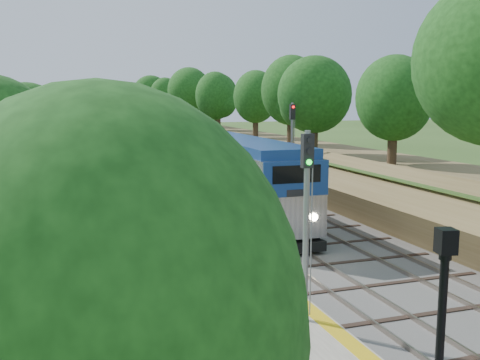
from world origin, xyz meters
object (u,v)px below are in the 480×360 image
object	(u,v)px
station_building	(2,144)
signal_farside	(292,140)
train	(137,136)
signal_gantry	(164,120)
signal_platform	(306,206)
lamppost_far	(197,191)

from	to	relation	value
station_building	signal_farside	world-z (taller)	station_building
train	signal_farside	xyz separation A→B (m)	(6.20, -38.01, 1.94)
signal_farside	signal_gantry	bearing A→B (deg)	96.84
station_building	signal_farside	distance (m)	21.10
station_building	signal_gantry	size ratio (longest dim) A/B	1.02
signal_platform	station_building	bearing A→B (deg)	111.87
train	signal_platform	xyz separation A→B (m)	(-2.90, -59.55, 1.63)
station_building	signal_platform	bearing A→B (deg)	-68.13
lamppost_far	station_building	bearing A→B (deg)	125.00
signal_platform	signal_farside	distance (m)	23.38
station_building	signal_platform	xyz separation A→B (m)	(11.10, -27.65, -0.05)
station_building	signal_gantry	distance (m)	29.94
train	signal_farside	world-z (taller)	signal_farside
lamppost_far	signal_farside	world-z (taller)	signal_farside
signal_platform	train	bearing A→B (deg)	87.21
station_building	lamppost_far	bearing A→B (deg)	-55.00
signal_gantry	signal_farside	size ratio (longest dim) A/B	1.21
train	lamppost_far	xyz separation A→B (m)	(-3.30, -47.18, 0.11)
signal_farside	signal_platform	bearing A→B (deg)	-112.90
signal_gantry	station_building	bearing A→B (deg)	-123.38
train	lamppost_far	distance (m)	47.30
signal_gantry	signal_farside	bearing A→B (deg)	-83.16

